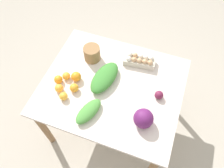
{
  "coord_description": "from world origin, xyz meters",
  "views": [
    {
      "loc": [
        -0.33,
        0.9,
        2.27
      ],
      "look_at": [
        0.0,
        0.0,
        0.75
      ],
      "focal_mm": 35.0,
      "sensor_mm": 36.0,
      "label": 1
    }
  ],
  "objects_px": {
    "egg_carton": "(140,60)",
    "greens_bunch_chard": "(89,111)",
    "cabbage_purple": "(143,118)",
    "greens_bunch_scallion": "(105,77)",
    "orange_1": "(63,96)",
    "orange_0": "(74,88)",
    "orange_4": "(58,80)",
    "paper_bag": "(92,53)",
    "orange_5": "(59,88)",
    "beet_root": "(159,95)",
    "orange_2": "(76,77)",
    "orange_3": "(66,76)"
  },
  "relations": [
    {
      "from": "orange_0",
      "to": "cabbage_purple",
      "type": "bearing_deg",
      "value": 172.05
    },
    {
      "from": "greens_bunch_chard",
      "to": "orange_0",
      "type": "relative_size",
      "value": 3.5
    },
    {
      "from": "greens_bunch_chard",
      "to": "orange_1",
      "type": "xyz_separation_m",
      "value": [
        0.24,
        -0.05,
        -0.0
      ]
    },
    {
      "from": "cabbage_purple",
      "to": "egg_carton",
      "type": "bearing_deg",
      "value": -71.36
    },
    {
      "from": "cabbage_purple",
      "to": "paper_bag",
      "type": "bearing_deg",
      "value": -36.86
    },
    {
      "from": "orange_0",
      "to": "orange_1",
      "type": "distance_m",
      "value": 0.11
    },
    {
      "from": "paper_bag",
      "to": "greens_bunch_chard",
      "type": "height_order",
      "value": "paper_bag"
    },
    {
      "from": "beet_root",
      "to": "orange_3",
      "type": "xyz_separation_m",
      "value": [
        0.77,
        0.08,
        -0.0
      ]
    },
    {
      "from": "orange_0",
      "to": "orange_1",
      "type": "height_order",
      "value": "orange_0"
    },
    {
      "from": "orange_2",
      "to": "orange_3",
      "type": "distance_m",
      "value": 0.09
    },
    {
      "from": "orange_2",
      "to": "cabbage_purple",
      "type": "bearing_deg",
      "value": 163.55
    },
    {
      "from": "cabbage_purple",
      "to": "orange_3",
      "type": "bearing_deg",
      "value": -13.41
    },
    {
      "from": "beet_root",
      "to": "orange_2",
      "type": "xyz_separation_m",
      "value": [
        0.69,
        0.07,
        0.01
      ]
    },
    {
      "from": "orange_3",
      "to": "orange_4",
      "type": "relative_size",
      "value": 0.93
    },
    {
      "from": "egg_carton",
      "to": "orange_1",
      "type": "xyz_separation_m",
      "value": [
        0.47,
        0.54,
        -0.01
      ]
    },
    {
      "from": "paper_bag",
      "to": "orange_1",
      "type": "relative_size",
      "value": 2.17
    },
    {
      "from": "orange_5",
      "to": "greens_bunch_scallion",
      "type": "bearing_deg",
      "value": -145.23
    },
    {
      "from": "egg_carton",
      "to": "orange_2",
      "type": "distance_m",
      "value": 0.56
    },
    {
      "from": "greens_bunch_chard",
      "to": "orange_2",
      "type": "xyz_separation_m",
      "value": [
        0.22,
        -0.25,
        0.01
      ]
    },
    {
      "from": "orange_0",
      "to": "greens_bunch_chard",
      "type": "bearing_deg",
      "value": 141.63
    },
    {
      "from": "greens_bunch_scallion",
      "to": "orange_2",
      "type": "bearing_deg",
      "value": 17.57
    },
    {
      "from": "orange_3",
      "to": "orange_5",
      "type": "height_order",
      "value": "orange_5"
    },
    {
      "from": "orange_0",
      "to": "orange_1",
      "type": "bearing_deg",
      "value": 64.04
    },
    {
      "from": "paper_bag",
      "to": "egg_carton",
      "type": "bearing_deg",
      "value": -168.13
    },
    {
      "from": "egg_carton",
      "to": "orange_0",
      "type": "bearing_deg",
      "value": 40.48
    },
    {
      "from": "egg_carton",
      "to": "orange_2",
      "type": "relative_size",
      "value": 3.39
    },
    {
      "from": "orange_2",
      "to": "greens_bunch_chard",
      "type": "bearing_deg",
      "value": 131.02
    },
    {
      "from": "orange_4",
      "to": "paper_bag",
      "type": "bearing_deg",
      "value": -116.7
    },
    {
      "from": "egg_carton",
      "to": "greens_bunch_chard",
      "type": "relative_size",
      "value": 1.11
    },
    {
      "from": "orange_2",
      "to": "orange_3",
      "type": "height_order",
      "value": "orange_2"
    },
    {
      "from": "greens_bunch_chard",
      "to": "orange_3",
      "type": "distance_m",
      "value": 0.39
    },
    {
      "from": "cabbage_purple",
      "to": "greens_bunch_scallion",
      "type": "distance_m",
      "value": 0.48
    },
    {
      "from": "beet_root",
      "to": "orange_2",
      "type": "bearing_deg",
      "value": 5.59
    },
    {
      "from": "orange_0",
      "to": "beet_root",
      "type": "bearing_deg",
      "value": -165.64
    },
    {
      "from": "greens_bunch_scallion",
      "to": "orange_4",
      "type": "height_order",
      "value": "greens_bunch_scallion"
    },
    {
      "from": "greens_bunch_scallion",
      "to": "beet_root",
      "type": "bearing_deg",
      "value": 179.48
    },
    {
      "from": "orange_3",
      "to": "orange_4",
      "type": "bearing_deg",
      "value": 52.2
    },
    {
      "from": "cabbage_purple",
      "to": "orange_5",
      "type": "relative_size",
      "value": 2.18
    },
    {
      "from": "paper_bag",
      "to": "orange_1",
      "type": "height_order",
      "value": "paper_bag"
    },
    {
      "from": "paper_bag",
      "to": "orange_2",
      "type": "xyz_separation_m",
      "value": [
        0.04,
        0.26,
        -0.03
      ]
    },
    {
      "from": "egg_carton",
      "to": "orange_3",
      "type": "relative_size",
      "value": 4.32
    },
    {
      "from": "cabbage_purple",
      "to": "orange_1",
      "type": "xyz_separation_m",
      "value": [
        0.64,
        0.01,
        -0.04
      ]
    },
    {
      "from": "greens_bunch_chard",
      "to": "orange_5",
      "type": "distance_m",
      "value": 0.32
    },
    {
      "from": "beet_root",
      "to": "orange_2",
      "type": "distance_m",
      "value": 0.69
    },
    {
      "from": "cabbage_purple",
      "to": "orange_4",
      "type": "height_order",
      "value": "cabbage_purple"
    },
    {
      "from": "greens_bunch_chard",
      "to": "orange_2",
      "type": "distance_m",
      "value": 0.33
    },
    {
      "from": "orange_3",
      "to": "orange_2",
      "type": "bearing_deg",
      "value": -169.75
    },
    {
      "from": "orange_1",
      "to": "orange_2",
      "type": "relative_size",
      "value": 0.8
    },
    {
      "from": "greens_bunch_scallion",
      "to": "orange_5",
      "type": "xyz_separation_m",
      "value": [
        0.31,
        0.22,
        -0.01
      ]
    },
    {
      "from": "orange_1",
      "to": "orange_2",
      "type": "xyz_separation_m",
      "value": [
        -0.02,
        -0.2,
        0.01
      ]
    }
  ]
}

